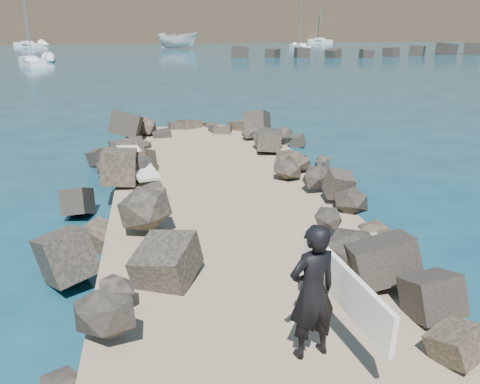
{
  "coord_description": "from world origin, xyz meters",
  "views": [
    {
      "loc": [
        -1.77,
        -12.13,
        5.27
      ],
      "look_at": [
        0.0,
        -1.0,
        1.5
      ],
      "focal_mm": 40.0,
      "sensor_mm": 36.0,
      "label": 1
    }
  ],
  "objects_px": {
    "surfboard_resting": "(137,164)",
    "surfer_with_board": "(317,291)",
    "sailboat_f": "(319,41)",
    "boat_imported": "(178,40)"
  },
  "relations": [
    {
      "from": "surfboard_resting",
      "to": "boat_imported",
      "type": "distance_m",
      "value": 72.75
    },
    {
      "from": "surfboard_resting",
      "to": "surfer_with_board",
      "type": "relative_size",
      "value": 1.02
    },
    {
      "from": "surfer_with_board",
      "to": "boat_imported",
      "type": "bearing_deg",
      "value": 88.64
    },
    {
      "from": "surfboard_resting",
      "to": "surfer_with_board",
      "type": "height_order",
      "value": "surfer_with_board"
    },
    {
      "from": "surfboard_resting",
      "to": "surfer_with_board",
      "type": "bearing_deg",
      "value": -91.69
    },
    {
      "from": "boat_imported",
      "to": "sailboat_f",
      "type": "distance_m",
      "value": 29.79
    },
    {
      "from": "surfboard_resting",
      "to": "sailboat_f",
      "type": "relative_size",
      "value": 0.36
    },
    {
      "from": "surfer_with_board",
      "to": "surfboard_resting",
      "type": "bearing_deg",
      "value": 106.51
    },
    {
      "from": "boat_imported",
      "to": "surfer_with_board",
      "type": "relative_size",
      "value": 2.68
    },
    {
      "from": "boat_imported",
      "to": "sailboat_f",
      "type": "bearing_deg",
      "value": -43.74
    }
  ]
}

